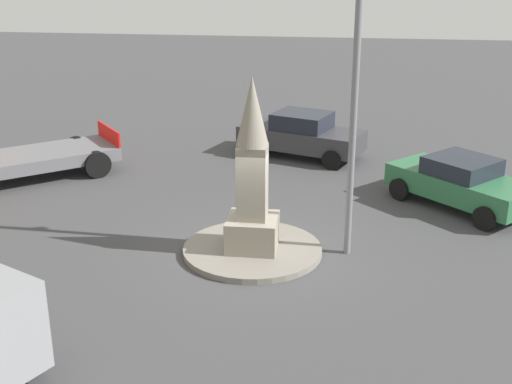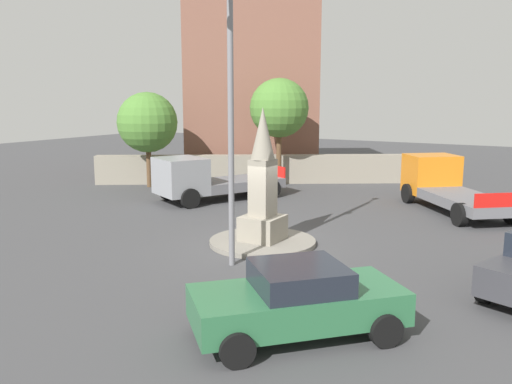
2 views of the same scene
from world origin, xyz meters
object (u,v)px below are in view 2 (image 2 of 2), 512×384
monument (263,186)px  truck_orange_approaching (445,185)px  streetlamp (230,79)px  tree_near_wall (147,123)px  car_green_parked_right (298,300)px  tree_mid_cluster (279,108)px  truck_grey_far_side (205,180)px  corner_building (250,87)px

monument → truck_orange_approaching: monument is taller
streetlamp → tree_near_wall: size_ratio=1.73×
streetlamp → truck_orange_approaching: streetlamp is taller
car_green_parked_right → monument: bearing=-144.7°
truck_orange_approaching → tree_mid_cluster: (-1.43, -8.50, 3.02)m
truck_orange_approaching → monument: bearing=-23.8°
truck_grey_far_side → monument: bearing=49.4°
truck_orange_approaching → tree_mid_cluster: size_ratio=1.07×
monument → tree_mid_cluster: bearing=-154.9°
corner_building → tree_mid_cluster: size_ratio=1.87×
monument → truck_grey_far_side: 7.53m
monument → car_green_parked_right: (5.36, 3.79, -1.11)m
truck_grey_far_side → corner_building: size_ratio=0.59×
monument → car_green_parked_right: 6.66m
streetlamp → monument: bearing=-172.5°
truck_orange_approaching → corner_building: size_ratio=0.57×
truck_orange_approaching → car_green_parked_right: bearing=-0.0°
monument → streetlamp: size_ratio=0.50×
truck_orange_approaching → tree_near_wall: (2.08, -14.14, 2.31)m
car_green_parked_right → tree_near_wall: (-11.91, -14.13, 2.54)m
truck_orange_approaching → streetlamp: bearing=-17.9°
streetlamp → car_green_parked_right: (3.11, 3.50, -4.28)m
tree_near_wall → tree_mid_cluster: 6.68m
monument → tree_near_wall: 12.32m
monument → truck_grey_far_side: (-4.87, -5.68, -0.89)m
car_green_parked_right → truck_grey_far_side: 13.94m
tree_mid_cluster → car_green_parked_right: bearing=28.8°
monument → truck_grey_far_side: monument is taller
truck_grey_far_side → tree_near_wall: tree_near_wall is taller
monument → truck_orange_approaching: (-8.63, 3.80, -0.88)m
tree_mid_cluster → truck_grey_far_side: bearing=-10.6°
corner_building → tree_near_wall: corner_building is taller
truck_orange_approaching → tree_near_wall: tree_near_wall is taller
truck_orange_approaching → truck_grey_far_side: 10.19m
corner_building → truck_orange_approaching: bearing=65.1°
monument → streetlamp: 3.90m
streetlamp → tree_mid_cluster: size_ratio=1.51×
truck_grey_far_side → tree_mid_cluster: 6.09m
tree_mid_cluster → monument: bearing=25.1°
car_green_parked_right → corner_building: size_ratio=0.40×
truck_grey_far_side → truck_orange_approaching: bearing=111.6°
monument → truck_orange_approaching: bearing=156.2°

